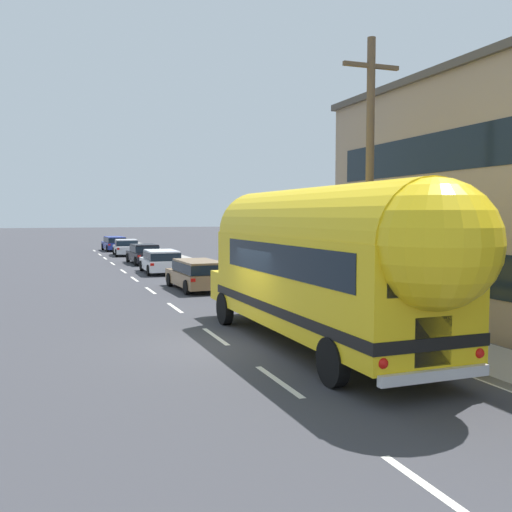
# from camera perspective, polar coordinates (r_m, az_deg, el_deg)

# --- Properties ---
(ground_plane) EXTENTS (300.00, 300.00, 0.00)m
(ground_plane) POSITION_cam_1_polar(r_m,az_deg,el_deg) (15.39, -2.84, -8.77)
(ground_plane) COLOR #38383D
(lane_markings) EXTENTS (4.12, 80.00, 0.01)m
(lane_markings) POSITION_cam_1_polar(r_m,az_deg,el_deg) (28.17, -5.07, -2.92)
(lane_markings) COLOR silver
(lane_markings) RESTS_ON ground
(sidewalk_slab) EXTENTS (2.16, 90.00, 0.15)m
(sidewalk_slab) POSITION_cam_1_polar(r_m,az_deg,el_deg) (26.34, 1.21, -3.23)
(sidewalk_slab) COLOR gray
(sidewalk_slab) RESTS_ON ground
(utility_pole) EXTENTS (1.80, 0.24, 8.50)m
(utility_pole) POSITION_cam_1_polar(r_m,az_deg,el_deg) (17.26, 11.16, 7.32)
(utility_pole) COLOR brown
(utility_pole) RESTS_ON ground
(painted_bus) EXTENTS (2.70, 11.58, 4.12)m
(painted_bus) POSITION_cam_1_polar(r_m,az_deg,el_deg) (14.25, 6.89, -0.46)
(painted_bus) COLOR yellow
(painted_bus) RESTS_ON ground
(car_lead) EXTENTS (2.04, 4.65, 1.37)m
(car_lead) POSITION_cam_1_polar(r_m,az_deg,el_deg) (26.44, -5.80, -1.65)
(car_lead) COLOR olive
(car_lead) RESTS_ON ground
(car_second) EXTENTS (2.07, 4.54, 1.37)m
(car_second) POSITION_cam_1_polar(r_m,az_deg,el_deg) (34.32, -9.38, -0.39)
(car_second) COLOR white
(car_second) RESTS_ON ground
(car_third) EXTENTS (2.01, 4.85, 1.37)m
(car_third) POSITION_cam_1_polar(r_m,az_deg,el_deg) (41.37, -10.99, 0.29)
(car_third) COLOR black
(car_third) RESTS_ON ground
(car_fourth) EXTENTS (2.14, 4.35, 1.37)m
(car_fourth) POSITION_cam_1_polar(r_m,az_deg,el_deg) (50.02, -12.71, 0.88)
(car_fourth) COLOR silver
(car_fourth) RESTS_ON ground
(car_fifth) EXTENTS (2.03, 4.71, 1.37)m
(car_fifth) POSITION_cam_1_polar(r_m,az_deg,el_deg) (56.79, -13.82, 1.30)
(car_fifth) COLOR navy
(car_fifth) RESTS_ON ground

